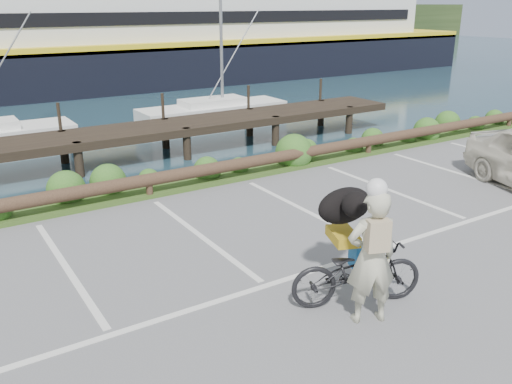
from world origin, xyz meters
TOP-DOWN VIEW (x-y plane):
  - ground at (0.00, 0.00)m, footprint 72.00×72.00m
  - vegetation_strip at (0.00, 5.30)m, footprint 34.00×1.60m
  - log_rail at (0.00, 4.60)m, footprint 32.00×0.30m
  - bicycle at (0.87, -1.57)m, footprint 2.16×1.40m
  - cyclist at (0.70, -2.01)m, footprint 0.85×0.71m
  - dog at (1.10, -0.96)m, footprint 0.81×1.11m

SIDE VIEW (x-z plane):
  - ground at x=0.00m, z-range 0.00..0.00m
  - log_rail at x=0.00m, z-range -0.30..0.30m
  - vegetation_strip at x=0.00m, z-range 0.00..0.10m
  - bicycle at x=0.87m, z-range 0.00..1.07m
  - cyclist at x=0.70m, z-range 0.00..2.00m
  - dog at x=1.10m, z-range 1.07..1.65m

